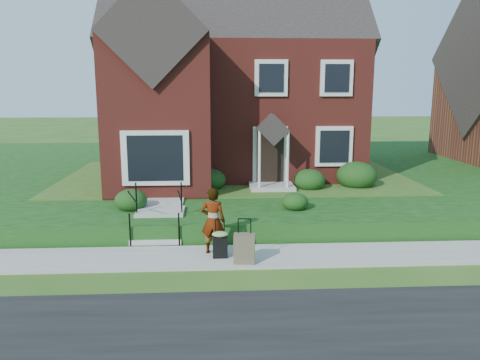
{
  "coord_description": "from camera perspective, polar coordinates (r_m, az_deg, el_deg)",
  "views": [
    {
      "loc": [
        -0.88,
        -11.25,
        4.23
      ],
      "look_at": [
        -0.15,
        2.0,
        1.63
      ],
      "focal_mm": 35.0,
      "sensor_mm": 36.0,
      "label": 1
    }
  ],
  "objects": [
    {
      "name": "suitcase_black",
      "position": [
        11.73,
        -2.44,
        -7.68
      ],
      "size": [
        0.41,
        0.34,
        0.97
      ],
      "rotation": [
        0.0,
        0.0,
        0.03
      ],
      "color": "black",
      "rests_on": "sidewalk"
    },
    {
      "name": "ground",
      "position": [
        12.05,
        1.25,
        -9.46
      ],
      "size": [
        120.0,
        120.0,
        0.0
      ],
      "primitive_type": "plane",
      "color": "#2D5119",
      "rests_on": "ground"
    },
    {
      "name": "front_steps",
      "position": [
        13.71,
        -9.86,
        -4.96
      ],
      "size": [
        1.4,
        2.02,
        1.5
      ],
      "color": "#9E9B93",
      "rests_on": "ground"
    },
    {
      "name": "sidewalk",
      "position": [
        12.03,
        1.25,
        -9.28
      ],
      "size": [
        60.0,
        1.6,
        0.08
      ],
      "primitive_type": "cube",
      "color": "#9E9B93",
      "rests_on": "ground"
    },
    {
      "name": "suitcase_olive",
      "position": [
        11.37,
        0.53,
        -8.34
      ],
      "size": [
        0.54,
        0.34,
        1.1
      ],
      "rotation": [
        0.0,
        0.0,
        -0.12
      ],
      "color": "brown",
      "rests_on": "sidewalk"
    },
    {
      "name": "main_house",
      "position": [
        20.89,
        -1.36,
        13.93
      ],
      "size": [
        10.4,
        10.2,
        9.4
      ],
      "color": "maroon",
      "rests_on": "terrace"
    },
    {
      "name": "terrace",
      "position": [
        23.02,
        9.12,
        1.13
      ],
      "size": [
        44.0,
        20.0,
        0.6
      ],
      "primitive_type": "cube",
      "color": "#123A0F",
      "rests_on": "ground"
    },
    {
      "name": "walkway",
      "position": [
        16.72,
        -8.65,
        -1.46
      ],
      "size": [
        1.2,
        6.0,
        0.06
      ],
      "primitive_type": "cube",
      "color": "#9E9B93",
      "rests_on": "terrace"
    },
    {
      "name": "woman",
      "position": [
        11.91,
        -3.32,
        -4.97
      ],
      "size": [
        0.68,
        0.5,
        1.71
      ],
      "primitive_type": "imported",
      "rotation": [
        0.0,
        0.0,
        2.98
      ],
      "color": "#999999",
      "rests_on": "sidewalk"
    },
    {
      "name": "foundation_shrubs",
      "position": [
        16.73,
        1.13,
        0.16
      ],
      "size": [
        10.08,
        4.32,
        1.06
      ],
      "color": "black",
      "rests_on": "terrace"
    }
  ]
}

